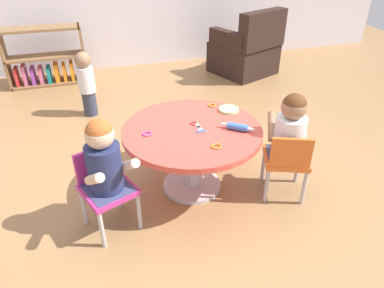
% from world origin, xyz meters
% --- Properties ---
extents(ground_plane, '(10.00, 10.00, 0.00)m').
position_xyz_m(ground_plane, '(0.00, 0.00, 0.00)').
color(ground_plane, '#9E7247').
extents(craft_table, '(0.98, 0.98, 0.51)m').
position_xyz_m(craft_table, '(0.00, 0.00, 0.40)').
color(craft_table, silver).
rests_on(craft_table, ground).
extents(child_chair_left, '(0.39, 0.39, 0.54)m').
position_xyz_m(child_chair_left, '(-0.64, -0.21, 0.31)').
color(child_chair_left, '#B7B7BC').
rests_on(child_chair_left, ground).
extents(seated_child_left, '(0.37, 0.42, 0.51)m').
position_xyz_m(seated_child_left, '(-0.62, -0.25, 0.53)').
color(seated_child_left, '#3F4772').
rests_on(seated_child_left, ground).
extents(child_chair_right, '(0.39, 0.39, 0.54)m').
position_xyz_m(child_chair_right, '(0.61, -0.29, 0.31)').
color(child_chair_right, '#B7B7BC').
rests_on(child_chair_right, ground).
extents(seated_child_right, '(0.38, 0.42, 0.51)m').
position_xyz_m(seated_child_right, '(0.62, -0.25, 0.53)').
color(seated_child_right, '#3F4772').
rests_on(seated_child_right, ground).
extents(bookshelf_low, '(0.93, 0.28, 0.70)m').
position_xyz_m(bookshelf_low, '(-1.09, 2.55, 0.28)').
color(bookshelf_low, olive).
rests_on(bookshelf_low, ground).
extents(armchair_dark, '(0.92, 0.93, 0.85)m').
position_xyz_m(armchair_dark, '(1.43, 2.15, 0.31)').
color(armchair_dark, black).
rests_on(armchair_dark, ground).
extents(toddler_standing, '(0.17, 0.17, 0.67)m').
position_xyz_m(toddler_standing, '(-0.65, 1.50, 0.36)').
color(toddler_standing, '#33384C').
rests_on(toddler_standing, ground).
extents(rolling_pin, '(0.19, 0.16, 0.05)m').
position_xyz_m(rolling_pin, '(0.29, -0.12, 0.53)').
color(rolling_pin, '#3F72CC').
rests_on(rolling_pin, craft_table).
extents(craft_scissors, '(0.07, 0.13, 0.01)m').
position_xyz_m(craft_scissors, '(0.05, -0.03, 0.51)').
color(craft_scissors, silver).
rests_on(craft_scissors, craft_table).
extents(playdough_blob_0, '(0.15, 0.15, 0.02)m').
position_xyz_m(playdough_blob_0, '(0.35, 0.19, 0.52)').
color(playdough_blob_0, '#B2E58C').
rests_on(playdough_blob_0, craft_table).
extents(cookie_cutter_0, '(0.05, 0.05, 0.01)m').
position_xyz_m(cookie_cutter_0, '(0.03, 0.06, 0.51)').
color(cookie_cutter_0, red).
rests_on(cookie_cutter_0, craft_table).
extents(cookie_cutter_1, '(0.07, 0.07, 0.01)m').
position_xyz_m(cookie_cutter_1, '(0.08, -0.28, 0.51)').
color(cookie_cutter_1, orange).
rests_on(cookie_cutter_1, craft_table).
extents(cookie_cutter_2, '(0.07, 0.07, 0.01)m').
position_xyz_m(cookie_cutter_2, '(-0.32, 0.01, 0.51)').
color(cookie_cutter_2, '#D83FA5').
rests_on(cookie_cutter_2, craft_table).
extents(cookie_cutter_3, '(0.06, 0.06, 0.01)m').
position_xyz_m(cookie_cutter_3, '(0.26, 0.30, 0.51)').
color(cookie_cutter_3, orange).
rests_on(cookie_cutter_3, craft_table).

